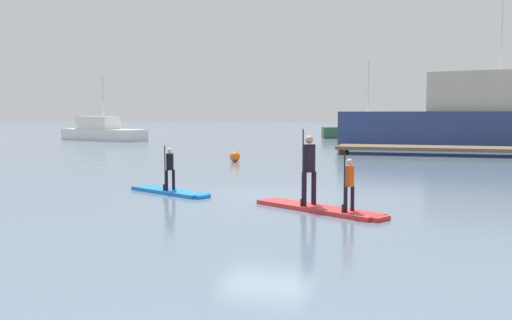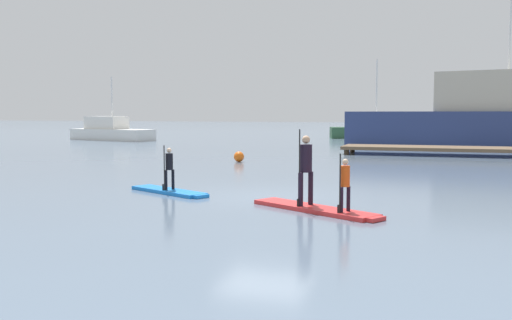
% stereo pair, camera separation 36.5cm
% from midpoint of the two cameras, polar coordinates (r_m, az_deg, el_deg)
% --- Properties ---
extents(ground_plane, '(240.00, 240.00, 0.00)m').
position_cam_midpoint_polar(ground_plane, '(15.81, 1.53, -3.69)').
color(ground_plane, slate).
extents(paddleboard_near, '(2.90, 1.85, 0.10)m').
position_cam_midpoint_polar(paddleboard_near, '(16.73, -7.94, -3.10)').
color(paddleboard_near, blue).
rests_on(paddleboard_near, ground).
extents(paddler_child_solo, '(0.29, 0.38, 1.28)m').
position_cam_midpoint_polar(paddler_child_solo, '(16.64, -8.00, -0.61)').
color(paddler_child_solo, black).
rests_on(paddler_child_solo, paddleboard_near).
extents(paddleboard_far, '(3.41, 2.34, 0.10)m').
position_cam_midpoint_polar(paddleboard_far, '(13.66, 6.72, -4.85)').
color(paddleboard_far, red).
rests_on(paddleboard_far, ground).
extents(paddler_adult, '(0.40, 0.47, 1.82)m').
position_cam_midpoint_polar(paddler_adult, '(13.74, 5.70, -0.53)').
color(paddler_adult, black).
rests_on(paddler_adult, paddleboard_far).
extents(paddler_child_front, '(0.29, 0.37, 1.31)m').
position_cam_midpoint_polar(paddler_child_front, '(12.99, 9.59, -2.16)').
color(paddler_child_front, black).
rests_on(paddler_child_front, paddleboard_far).
extents(fishing_boat_white_large, '(14.93, 7.12, 11.50)m').
position_cam_midpoint_polar(fishing_boat_white_large, '(39.47, 20.47, 3.72)').
color(fishing_boat_white_large, navy).
rests_on(fishing_boat_white_large, ground).
extents(fishing_boat_green_midground, '(8.06, 4.24, 5.26)m').
position_cam_midpoint_polar(fishing_boat_green_midground, '(49.55, -14.03, 2.80)').
color(fishing_boat_green_midground, silver).
rests_on(fishing_boat_green_midground, ground).
extents(motor_boat_small_navy, '(8.20, 4.12, 7.03)m').
position_cam_midpoint_polar(motor_boat_small_navy, '(52.67, 11.82, 2.97)').
color(motor_boat_small_navy, '#2D5638').
rests_on(motor_boat_small_navy, ground).
extents(floating_dock, '(11.20, 2.76, 0.46)m').
position_cam_midpoint_polar(floating_dock, '(32.75, 18.79, 1.07)').
color(floating_dock, brown).
rests_on(floating_dock, ground).
extents(mooring_buoy_near, '(0.49, 0.49, 0.49)m').
position_cam_midpoint_polar(mooring_buoy_near, '(26.96, -1.31, 0.33)').
color(mooring_buoy_near, orange).
rests_on(mooring_buoy_near, ground).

